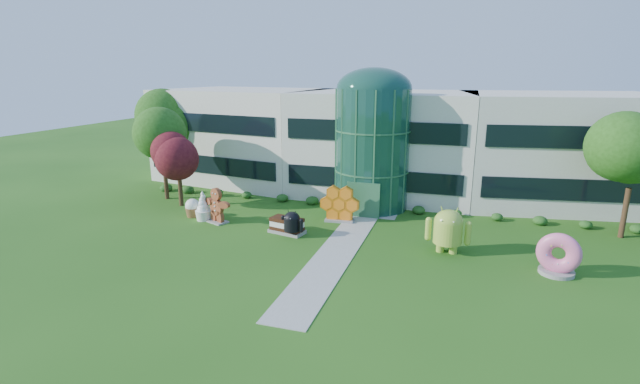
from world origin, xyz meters
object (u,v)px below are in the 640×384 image
(android_green, at_px, (448,228))
(gingerbread, at_px, (217,205))
(android_black, at_px, (292,222))
(donut, at_px, (559,253))

(android_green, xyz_separation_m, gingerbread, (-16.88, 0.90, -0.29))
(android_black, height_order, donut, donut)
(android_green, relative_size, donut, 1.33)
(android_black, xyz_separation_m, donut, (16.52, -1.20, 0.21))
(donut, bearing_deg, android_green, -177.55)
(android_black, relative_size, donut, 0.83)
(android_green, bearing_deg, android_black, -176.14)
(android_black, height_order, gingerbread, gingerbread)
(android_green, relative_size, gingerbread, 1.12)
(donut, xyz_separation_m, gingerbread, (-23.00, 2.29, 0.12))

